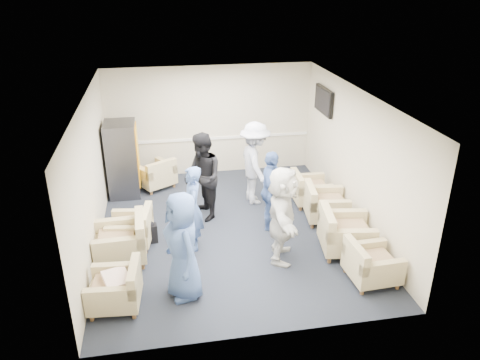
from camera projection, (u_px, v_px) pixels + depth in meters
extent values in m
plane|color=black|center=(230.00, 229.00, 9.30)|extent=(6.00, 6.00, 0.00)
plane|color=white|center=(228.00, 96.00, 8.20)|extent=(6.00, 6.00, 0.00)
cube|color=beige|center=(210.00, 121.00, 11.45)|extent=(5.00, 0.02, 2.70)
cube|color=beige|center=(265.00, 254.00, 6.06)|extent=(5.00, 0.02, 2.70)
cube|color=beige|center=(91.00, 176.00, 8.35)|extent=(0.02, 6.00, 2.70)
cube|color=beige|center=(355.00, 158.00, 9.16)|extent=(0.02, 6.00, 2.70)
cube|color=white|center=(211.00, 138.00, 11.61)|extent=(4.98, 0.04, 0.06)
cube|color=black|center=(324.00, 101.00, 10.48)|extent=(0.07, 1.00, 0.58)
cube|color=black|center=(322.00, 101.00, 10.47)|extent=(0.01, 0.92, 0.50)
cube|color=#4C4D54|center=(325.00, 107.00, 10.55)|extent=(0.04, 0.10, 0.25)
cube|color=tan|center=(115.00, 293.00, 7.09)|extent=(0.82, 0.82, 0.25)
cube|color=#977753|center=(114.00, 284.00, 7.02)|extent=(0.56, 0.53, 0.09)
cube|color=tan|center=(134.00, 276.00, 6.99)|extent=(0.19, 0.76, 0.35)
cube|color=tan|center=(121.00, 247.00, 8.22)|extent=(0.90, 0.90, 0.29)
cube|color=#977753|center=(120.00, 237.00, 8.14)|extent=(0.62, 0.59, 0.10)
cube|color=tan|center=(140.00, 227.00, 8.15)|extent=(0.17, 0.88, 0.41)
cube|color=tan|center=(131.00, 233.00, 8.71)|extent=(0.87, 0.87, 0.25)
cube|color=#977753|center=(130.00, 225.00, 8.64)|extent=(0.60, 0.57, 0.09)
cube|color=tan|center=(146.00, 219.00, 8.59)|extent=(0.24, 0.78, 0.36)
cube|color=tan|center=(372.00, 268.00, 7.68)|extent=(0.80, 0.80, 0.25)
cube|color=#977753|center=(373.00, 260.00, 7.62)|extent=(0.55, 0.52, 0.09)
cube|color=tan|center=(356.00, 255.00, 7.49)|extent=(0.16, 0.77, 0.36)
cube|color=tan|center=(346.00, 238.00, 8.48)|extent=(1.01, 1.01, 0.29)
cube|color=#977753|center=(347.00, 229.00, 8.40)|extent=(0.70, 0.66, 0.10)
cube|color=tan|center=(327.00, 221.00, 8.32)|extent=(0.28, 0.90, 0.42)
cube|color=tan|center=(326.00, 209.00, 9.58)|extent=(0.92, 0.92, 0.27)
cube|color=#977753|center=(327.00, 201.00, 9.50)|extent=(0.63, 0.60, 0.10)
cube|color=tan|center=(310.00, 195.00, 9.43)|extent=(0.24, 0.83, 0.38)
cube|color=tan|center=(311.00, 193.00, 10.28)|extent=(0.79, 0.79, 0.25)
cube|color=#977753|center=(311.00, 186.00, 10.21)|extent=(0.55, 0.51, 0.09)
cube|color=tan|center=(297.00, 181.00, 10.11)|extent=(0.15, 0.77, 0.36)
cube|color=tan|center=(155.00, 177.00, 11.06)|extent=(1.07, 1.07, 0.26)
cube|color=#977753|center=(154.00, 171.00, 10.99)|extent=(0.71, 0.72, 0.09)
cube|color=tan|center=(162.00, 169.00, 10.72)|extent=(0.73, 0.52, 0.37)
cube|color=#4C4D54|center=(123.00, 159.00, 10.47)|extent=(0.67, 0.80, 1.70)
cube|color=#E36104|center=(138.00, 155.00, 10.49)|extent=(0.02, 0.68, 1.36)
cube|color=black|center=(141.00, 183.00, 10.78)|extent=(0.02, 0.40, 0.11)
cube|color=black|center=(151.00, 233.00, 8.81)|extent=(0.27, 0.20, 0.36)
sphere|color=black|center=(150.00, 226.00, 8.74)|extent=(0.18, 0.18, 0.18)
cube|color=white|center=(117.00, 280.00, 7.00)|extent=(0.49, 0.56, 0.14)
imported|color=#415E9C|center=(183.00, 246.00, 7.09)|extent=(0.77, 0.98, 1.76)
imported|color=#415E9C|center=(192.00, 209.00, 8.39)|extent=(0.38, 0.58, 1.60)
imported|color=black|center=(203.00, 177.00, 9.41)|extent=(0.87, 1.02, 1.82)
imported|color=silver|center=(255.00, 163.00, 10.07)|extent=(0.80, 1.25, 1.83)
imported|color=#415E9C|center=(271.00, 191.00, 9.05)|extent=(0.63, 1.02, 1.61)
imported|color=silver|center=(282.00, 215.00, 8.03)|extent=(0.94, 1.71, 1.76)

